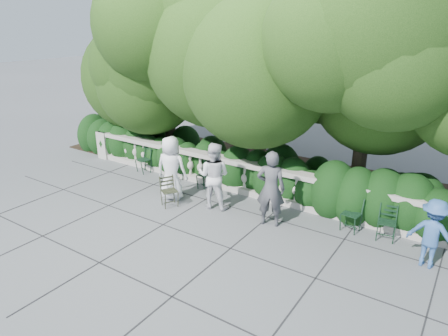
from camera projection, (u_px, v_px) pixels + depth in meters
The scene contains 15 objects.
ground at pixel (203, 215), 10.48m from camera, with size 90.00×90.00×0.00m, color #56595E.
balustrade at pixel (239, 177), 11.72m from camera, with size 12.00×0.44×1.00m.
shrub_hedge at pixel (258, 179), 12.82m from camera, with size 15.00×2.60×1.70m, color black, non-canonical shape.
tree_canopy at pixel (287, 52), 11.25m from camera, with size 15.04×6.52×6.78m.
chair_a at pixel (172, 181), 12.67m from camera, with size 0.44×0.48×0.84m, color black, non-canonical shape.
chair_b at pixel (141, 173), 13.33m from camera, with size 0.44×0.48×0.84m, color black, non-canonical shape.
chair_c at pixel (203, 190), 11.99m from camera, with size 0.44×0.48×0.84m, color black, non-canonical shape.
chair_d at pixel (209, 191), 11.92m from camera, with size 0.44×0.48×0.84m, color black, non-canonical shape.
chair_e at pixel (347, 233), 9.59m from camera, with size 0.44×0.48×0.84m, color black, non-canonical shape.
chair_f at pixel (384, 242), 9.16m from camera, with size 0.44×0.48×0.84m, color black, non-canonical shape.
chair_weathered at pixel (172, 208), 10.85m from camera, with size 0.44×0.48×0.84m, color black, non-canonical shape.
person_businessman at pixel (171, 168), 11.14m from camera, with size 0.89×0.58×1.83m, color white.
person_woman_grey at pixel (271, 189), 9.67m from camera, with size 0.70×0.46×1.92m, color #46474C.
person_casual_man at pixel (214, 176), 10.62m from camera, with size 0.88×0.69×1.82m, color white.
person_older_blue at pixel (432, 234), 8.05m from camera, with size 0.96×0.55×1.49m, color #325996.
Camera 1 is at (5.66, -7.53, 4.78)m, focal length 32.00 mm.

